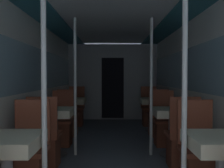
{
  "coord_description": "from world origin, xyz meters",
  "views": [
    {
      "loc": [
        -0.02,
        -1.15,
        1.26
      ],
      "look_at": [
        -0.03,
        3.18,
        1.12
      ],
      "focal_mm": 40.0,
      "sensor_mm": 36.0,
      "label": 1
    }
  ],
  "objects_px": {
    "support_pole_left_1": "(76,87)",
    "chair_right_far_2": "(150,113)",
    "support_pole_left_0": "(45,96)",
    "dining_table_right_1": "(173,116)",
    "dining_table_right_2": "(154,104)",
    "chair_left_far_1": "(62,128)",
    "dining_table_right_0": "(223,150)",
    "support_pole_right_0": "(185,96)",
    "chair_left_near_2": "(69,121)",
    "chair_left_far_0": "(29,163)",
    "chair_left_far_2": "(77,113)",
    "support_pole_right_1": "(152,87)",
    "dining_table_left_1": "(55,116)",
    "chair_right_near_1": "(182,146)",
    "chair_right_far_1": "(165,128)",
    "dining_table_left_0": "(7,150)",
    "chair_left_near_1": "(46,145)",
    "dining_table_left_2": "(73,104)",
    "chair_right_far_0": "(200,163)",
    "chair_right_near_2": "(158,121)"
  },
  "relations": [
    {
      "from": "support_pole_left_1",
      "to": "chair_right_far_2",
      "type": "height_order",
      "value": "support_pole_left_1"
    },
    {
      "from": "support_pole_right_1",
      "to": "dining_table_left_1",
      "type": "bearing_deg",
      "value": 180.0
    },
    {
      "from": "dining_table_left_1",
      "to": "chair_left_far_2",
      "type": "height_order",
      "value": "chair_left_far_2"
    },
    {
      "from": "chair_left_far_0",
      "to": "dining_table_left_1",
      "type": "height_order",
      "value": "chair_left_far_0"
    },
    {
      "from": "support_pole_left_0",
      "to": "dining_table_right_1",
      "type": "distance_m",
      "value": 2.42
    },
    {
      "from": "chair_left_near_2",
      "to": "dining_table_right_1",
      "type": "height_order",
      "value": "chair_left_near_2"
    },
    {
      "from": "chair_left_far_1",
      "to": "dining_table_right_0",
      "type": "xyz_separation_m",
      "value": [
        1.87,
        -2.37,
        0.31
      ]
    },
    {
      "from": "chair_left_far_1",
      "to": "support_pole_right_0",
      "type": "distance_m",
      "value": 2.94
    },
    {
      "from": "support_pole_left_1",
      "to": "dining_table_right_1",
      "type": "bearing_deg",
      "value": 0.0
    },
    {
      "from": "chair_left_near_2",
      "to": "chair_right_far_2",
      "type": "relative_size",
      "value": 1.0
    },
    {
      "from": "support_pole_left_1",
      "to": "chair_right_far_2",
      "type": "relative_size",
      "value": 2.2
    },
    {
      "from": "chair_left_far_2",
      "to": "chair_right_near_1",
      "type": "distance_m",
      "value": 3.48
    },
    {
      "from": "dining_table_left_2",
      "to": "chair_right_near_1",
      "type": "relative_size",
      "value": 0.75
    },
    {
      "from": "chair_left_near_1",
      "to": "dining_table_left_2",
      "type": "bearing_deg",
      "value": 90.0
    },
    {
      "from": "chair_left_near_1",
      "to": "chair_right_far_2",
      "type": "height_order",
      "value": "same"
    },
    {
      "from": "support_pole_left_0",
      "to": "chair_left_far_1",
      "type": "bearing_deg",
      "value": 97.92
    },
    {
      "from": "dining_table_left_0",
      "to": "support_pole_left_1",
      "type": "bearing_deg",
      "value": 79.67
    },
    {
      "from": "chair_left_far_0",
      "to": "dining_table_right_0",
      "type": "xyz_separation_m",
      "value": [
        1.87,
        -0.56,
        0.31
      ]
    },
    {
      "from": "chair_left_far_2",
      "to": "support_pole_right_0",
      "type": "height_order",
      "value": "support_pole_right_0"
    },
    {
      "from": "dining_table_left_1",
      "to": "support_pole_right_0",
      "type": "distance_m",
      "value": 2.42
    },
    {
      "from": "chair_left_near_2",
      "to": "chair_left_far_0",
      "type": "bearing_deg",
      "value": -90.0
    },
    {
      "from": "dining_table_right_0",
      "to": "chair_left_far_2",
      "type": "bearing_deg",
      "value": 114.08
    },
    {
      "from": "dining_table_left_0",
      "to": "dining_table_right_0",
      "type": "height_order",
      "value": "same"
    },
    {
      "from": "dining_table_right_0",
      "to": "chair_right_far_2",
      "type": "height_order",
      "value": "chair_right_far_2"
    },
    {
      "from": "chair_left_far_0",
      "to": "support_pole_left_0",
      "type": "height_order",
      "value": "support_pole_left_0"
    },
    {
      "from": "dining_table_left_1",
      "to": "chair_left_near_2",
      "type": "bearing_deg",
      "value": 90.0
    },
    {
      "from": "chair_right_far_0",
      "to": "support_pole_right_0",
      "type": "bearing_deg",
      "value": 59.56
    },
    {
      "from": "chair_right_far_2",
      "to": "dining_table_left_0",
      "type": "bearing_deg",
      "value": 65.92
    },
    {
      "from": "chair_left_far_1",
      "to": "dining_table_left_2",
      "type": "relative_size",
      "value": 1.33
    },
    {
      "from": "dining_table_right_1",
      "to": "dining_table_right_2",
      "type": "xyz_separation_m",
      "value": [
        0.0,
        1.81,
        0.0
      ]
    },
    {
      "from": "chair_right_far_0",
      "to": "chair_right_near_1",
      "type": "height_order",
      "value": "same"
    },
    {
      "from": "support_pole_left_0",
      "to": "chair_right_far_2",
      "type": "xyz_separation_m",
      "value": [
        1.54,
        4.19,
        -0.78
      ]
    },
    {
      "from": "chair_left_near_1",
      "to": "chair_right_near_1",
      "type": "xyz_separation_m",
      "value": [
        1.87,
        0.0,
        0.0
      ]
    },
    {
      "from": "chair_right_far_0",
      "to": "dining_table_right_1",
      "type": "distance_m",
      "value": 1.29
    },
    {
      "from": "chair_left_far_0",
      "to": "chair_left_far_1",
      "type": "xyz_separation_m",
      "value": [
        0.0,
        1.81,
        0.0
      ]
    },
    {
      "from": "chair_right_near_1",
      "to": "chair_right_far_1",
      "type": "relative_size",
      "value": 1.0
    },
    {
      "from": "chair_right_far_0",
      "to": "chair_left_far_1",
      "type": "bearing_deg",
      "value": -44.09
    },
    {
      "from": "support_pole_left_0",
      "to": "chair_left_far_2",
      "type": "bearing_deg",
      "value": 94.51
    },
    {
      "from": "chair_left_near_2",
      "to": "chair_left_far_2",
      "type": "distance_m",
      "value": 1.12
    },
    {
      "from": "support_pole_left_0",
      "to": "support_pole_right_0",
      "type": "relative_size",
      "value": 1.0
    },
    {
      "from": "chair_left_far_1",
      "to": "chair_left_far_2",
      "type": "height_order",
      "value": "same"
    },
    {
      "from": "support_pole_right_1",
      "to": "chair_right_far_2",
      "type": "xyz_separation_m",
      "value": [
        0.33,
        2.37,
        -0.78
      ]
    },
    {
      "from": "chair_left_far_1",
      "to": "support_pole_left_1",
      "type": "xyz_separation_m",
      "value": [
        0.33,
        -0.56,
        0.78
      ]
    },
    {
      "from": "dining_table_left_1",
      "to": "chair_right_far_2",
      "type": "xyz_separation_m",
      "value": [
        1.87,
        2.37,
        -0.31
      ]
    },
    {
      "from": "support_pole_left_0",
      "to": "chair_right_near_2",
      "type": "distance_m",
      "value": 3.52
    },
    {
      "from": "dining_table_left_1",
      "to": "chair_right_far_2",
      "type": "height_order",
      "value": "chair_right_far_2"
    },
    {
      "from": "support_pole_right_0",
      "to": "dining_table_right_2",
      "type": "height_order",
      "value": "support_pole_right_0"
    },
    {
      "from": "support_pole_left_0",
      "to": "dining_table_right_1",
      "type": "height_order",
      "value": "support_pole_left_0"
    },
    {
      "from": "chair_left_far_0",
      "to": "dining_table_right_0",
      "type": "distance_m",
      "value": 1.98
    },
    {
      "from": "chair_left_far_1",
      "to": "chair_left_far_0",
      "type": "bearing_deg",
      "value": 90.0
    }
  ]
}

